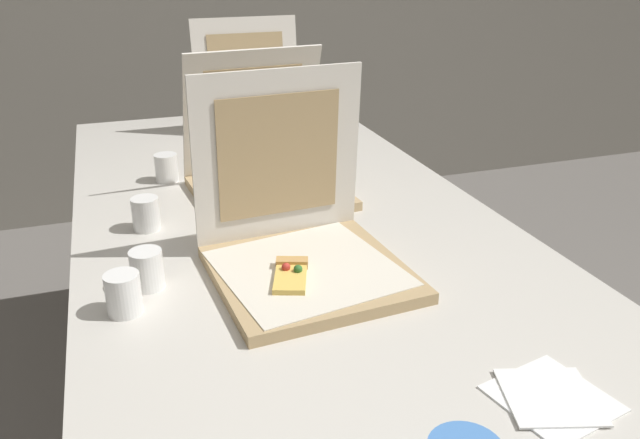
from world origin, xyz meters
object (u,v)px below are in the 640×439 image
Objects in this scene: pizza_box_front at (302,246)px; pizza_box_middle at (264,174)px; pizza_box_back at (260,125)px; table at (290,239)px; napkin_pile at (551,398)px; cup_white_far at (166,168)px; cup_white_near_center at (147,269)px; cup_white_near_left at (123,294)px; cup_white_mid at (146,214)px.

pizza_box_front is 0.99× the size of pizza_box_middle.
pizza_box_back is at bearing 77.31° from pizza_box_front.
napkin_pile is at bearing -76.78° from table.
pizza_box_middle is 5.13× the size of cup_white_far.
cup_white_near_center is at bearing -147.35° from table.
cup_white_near_left is at bearing -117.62° from pizza_box_back.
pizza_box_back is 5.36× the size of cup_white_far.
napkin_pile is at bearing -69.48° from pizza_box_front.
cup_white_near_left is (-0.04, -0.08, 0.00)m from cup_white_near_center.
cup_white_mid is (-0.08, -0.29, 0.00)m from cup_white_far.
napkin_pile is at bearing -87.11° from pizza_box_back.
pizza_box_middle is 0.44m from pizza_box_back.
pizza_box_back is 5.36× the size of cup_white_near_center.
pizza_box_middle is 2.20× the size of napkin_pile.
pizza_box_back is 1.00m from cup_white_near_left.
table is 28.14× the size of cup_white_mid.
pizza_box_middle reaches higher than cup_white_far.
cup_white_near_left is at bearing -102.52° from cup_white_far.
pizza_box_front reaches higher than napkin_pile.
cup_white_far is 0.30m from cup_white_mid.
cup_white_far is 0.64m from cup_white_near_left.
table is 0.47m from cup_white_near_left.
pizza_box_back reaches higher than cup_white_near_center.
cup_white_far is 1.00× the size of cup_white_mid.
pizza_box_front is at bearing -6.22° from cup_white_near_center.
pizza_box_front is at bearing -100.77° from table.
cup_white_mid is (-0.26, 0.29, -0.02)m from pizza_box_front.
table is 0.40m from cup_white_near_center.
pizza_box_middle reaches higher than cup_white_mid.
cup_white_near_center is at bearing -117.28° from pizza_box_back.
pizza_box_back reaches higher than cup_white_near_left.
pizza_box_middle is 5.13× the size of cup_white_near_center.
cup_white_near_left is at bearing -142.53° from table.
pizza_box_middle reaches higher than table.
table is 12.09× the size of napkin_pile.
pizza_box_middle is at bearing -103.23° from pizza_box_back.
pizza_box_front is at bearing -99.30° from pizza_box_middle.
pizza_box_middle reaches higher than cup_white_near_left.
table is at bearing 103.22° from napkin_pile.
cup_white_far is at bearing 75.47° from cup_white_mid.
pizza_box_back reaches higher than napkin_pile.
cup_white_far is at bearing 110.73° from napkin_pile.
napkin_pile is (0.21, -0.46, -0.05)m from pizza_box_front.
pizza_box_middle is (-0.01, 0.17, 0.10)m from table.
cup_white_far is (-0.19, 0.58, -0.02)m from pizza_box_front.
cup_white_near_center is at bearing 59.43° from cup_white_near_left.
pizza_box_middle is 0.58m from cup_white_near_left.
pizza_box_back is at bearing 72.61° from pizza_box_middle.
pizza_box_middle is at bearing 50.75° from cup_white_near_center.
cup_white_far is 1.00× the size of cup_white_near_center.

